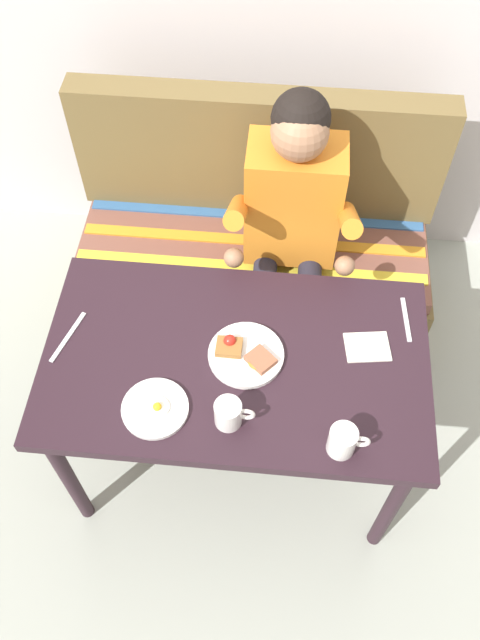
# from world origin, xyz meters

# --- Properties ---
(ground_plane) EXTENTS (8.00, 8.00, 0.00)m
(ground_plane) POSITION_xyz_m (0.00, 0.00, 0.00)
(ground_plane) COLOR #9EA498
(table) EXTENTS (1.20, 0.70, 0.73)m
(table) POSITION_xyz_m (0.00, 0.00, 0.65)
(table) COLOR black
(table) RESTS_ON ground
(couch) EXTENTS (1.44, 0.56, 1.00)m
(couch) POSITION_xyz_m (0.00, 0.76, 0.33)
(couch) COLOR brown
(couch) RESTS_ON ground
(person) EXTENTS (0.45, 0.61, 1.21)m
(person) POSITION_xyz_m (0.15, 0.59, 0.74)
(person) COLOR orange
(person) RESTS_ON ground
(plate_breakfast) EXTENTS (0.24, 0.24, 0.05)m
(plate_breakfast) POSITION_xyz_m (0.03, 0.01, 0.74)
(plate_breakfast) COLOR white
(plate_breakfast) RESTS_ON table
(plate_eggs) EXTENTS (0.20, 0.20, 0.04)m
(plate_eggs) POSITION_xyz_m (-0.22, -0.20, 0.74)
(plate_eggs) COLOR white
(plate_eggs) RESTS_ON table
(coffee_mug) EXTENTS (0.12, 0.08, 0.09)m
(coffee_mug) POSITION_xyz_m (0.00, -0.21, 0.78)
(coffee_mug) COLOR white
(coffee_mug) RESTS_ON table
(coffee_mug_second) EXTENTS (0.12, 0.08, 0.10)m
(coffee_mug_second) POSITION_xyz_m (0.33, -0.27, 0.78)
(coffee_mug_second) COLOR white
(coffee_mug_second) RESTS_ON table
(napkin) EXTENTS (0.15, 0.13, 0.01)m
(napkin) POSITION_xyz_m (0.41, 0.08, 0.73)
(napkin) COLOR silver
(napkin) RESTS_ON table
(fork) EXTENTS (0.03, 0.17, 0.00)m
(fork) POSITION_xyz_m (0.53, 0.19, 0.73)
(fork) COLOR silver
(fork) RESTS_ON table
(knife) EXTENTS (0.07, 0.19, 0.00)m
(knife) POSITION_xyz_m (-0.53, 0.03, 0.73)
(knife) COLOR silver
(knife) RESTS_ON table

